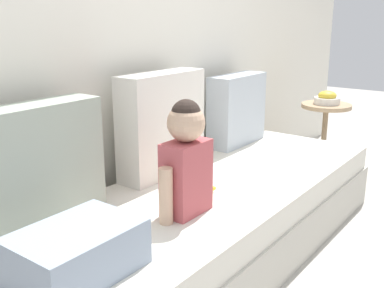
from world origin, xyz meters
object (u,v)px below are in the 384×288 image
at_px(folded_blanket, 77,252).
at_px(banana, 199,189).
at_px(side_table, 325,121).
at_px(toddler, 186,158).
at_px(fruit_bowl, 327,99).
at_px(couch, 211,222).
at_px(throw_pillow_right, 237,110).
at_px(throw_pillow_center, 162,124).
at_px(throw_pillow_left, 40,165).

bearing_deg(folded_blanket, banana, 6.99).
height_order(folded_blanket, side_table, side_table).
distance_m(toddler, side_table, 1.93).
height_order(side_table, fruit_bowl, fruit_bowl).
xyz_separation_m(couch, side_table, (1.60, 0.04, 0.23)).
bearing_deg(throw_pillow_right, side_table, -17.48).
relative_size(throw_pillow_right, banana, 2.71).
bearing_deg(throw_pillow_center, fruit_bowl, -9.59).
bearing_deg(throw_pillow_right, fruit_bowl, -17.48).
bearing_deg(throw_pillow_center, throw_pillow_left, 180.00).
xyz_separation_m(throw_pillow_right, toddler, (-1.06, -0.40, 0.02)).
bearing_deg(banana, throw_pillow_center, 70.20).
bearing_deg(banana, folded_blanket, -173.01).
relative_size(throw_pillow_left, side_table, 0.96).
bearing_deg(throw_pillow_right, couch, -157.03).
bearing_deg(throw_pillow_left, banana, -27.05).
bearing_deg(banana, couch, 2.72).
bearing_deg(throw_pillow_left, toddler, -44.00).
distance_m(toddler, fruit_bowl, 1.92).
xyz_separation_m(throw_pillow_left, side_table, (2.34, -0.27, -0.21)).
distance_m(banana, fruit_bowl, 1.72).
relative_size(throw_pillow_center, folded_blanket, 1.33).
relative_size(toddler, fruit_bowl, 2.52).
height_order(throw_pillow_center, side_table, throw_pillow_center).
distance_m(throw_pillow_right, side_table, 0.92).
height_order(throw_pillow_center, throw_pillow_right, throw_pillow_center).
xyz_separation_m(banana, folded_blanket, (-0.80, -0.10, 0.06)).
distance_m(throw_pillow_center, folded_blanket, 1.02).
xyz_separation_m(couch, throw_pillow_right, (0.74, 0.31, 0.42)).
distance_m(couch, side_table, 1.61).
height_order(throw_pillow_left, fruit_bowl, throw_pillow_left).
xyz_separation_m(throw_pillow_center, banana, (-0.11, -0.32, -0.25)).
bearing_deg(throw_pillow_center, throw_pillow_right, 0.00).
bearing_deg(throw_pillow_left, fruit_bowl, -6.59).
bearing_deg(throw_pillow_center, toddler, -128.50).
bearing_deg(toddler, banana, 22.36).
xyz_separation_m(folded_blanket, fruit_bowl, (2.51, 0.15, 0.12)).
height_order(throw_pillow_left, throw_pillow_right, throw_pillow_left).
height_order(couch, throw_pillow_center, throw_pillow_center).
xyz_separation_m(toddler, side_table, (1.92, 0.13, -0.21)).
height_order(throw_pillow_left, side_table, throw_pillow_left).
distance_m(throw_pillow_right, banana, 0.93).
distance_m(throw_pillow_right, toddler, 1.14).
height_order(toddler, fruit_bowl, toddler).
bearing_deg(side_table, couch, -178.43).
height_order(throw_pillow_center, banana, throw_pillow_center).
relative_size(banana, fruit_bowl, 0.88).
distance_m(couch, fruit_bowl, 1.65).
bearing_deg(banana, side_table, 1.65).
xyz_separation_m(toddler, folded_blanket, (-0.59, -0.01, -0.16)).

